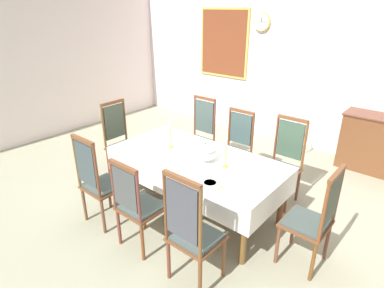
% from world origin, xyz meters
% --- Properties ---
extents(ground, '(7.69, 5.73, 0.04)m').
position_xyz_m(ground, '(0.00, 0.00, -0.02)').
color(ground, gray).
extents(back_wall, '(7.69, 0.08, 3.59)m').
position_xyz_m(back_wall, '(0.00, 2.90, 1.80)').
color(back_wall, silver).
rests_on(back_wall, ground).
extents(left_wall, '(0.08, 5.73, 3.59)m').
position_xyz_m(left_wall, '(-3.89, 0.00, 1.80)').
color(left_wall, silver).
rests_on(left_wall, ground).
extents(dining_table, '(2.10, 1.04, 0.75)m').
position_xyz_m(dining_table, '(0.00, -0.04, 0.67)').
color(dining_table, brown).
rests_on(dining_table, ground).
extents(tablecloth, '(2.12, 1.06, 0.31)m').
position_xyz_m(tablecloth, '(0.00, -0.04, 0.68)').
color(tablecloth, white).
rests_on(tablecloth, dining_table).
extents(chair_south_a, '(0.44, 0.42, 1.14)m').
position_xyz_m(chair_south_a, '(-0.70, -0.97, 0.58)').
color(chair_south_a, brown).
rests_on(chair_south_a, ground).
extents(chair_north_a, '(0.44, 0.42, 1.15)m').
position_xyz_m(chair_north_a, '(-0.70, 0.88, 0.58)').
color(chair_north_a, brown).
rests_on(chair_north_a, ground).
extents(chair_south_b, '(0.44, 0.42, 1.05)m').
position_xyz_m(chair_south_b, '(-0.04, -0.96, 0.55)').
color(chair_south_b, brown).
rests_on(chair_south_b, ground).
extents(chair_north_b, '(0.44, 0.42, 1.08)m').
position_xyz_m(chair_north_b, '(-0.04, 0.88, 0.56)').
color(chair_north_b, brown).
rests_on(chair_north_b, ground).
extents(chair_south_c, '(0.44, 0.42, 1.19)m').
position_xyz_m(chair_south_c, '(0.71, -0.97, 0.59)').
color(chair_south_c, brown).
rests_on(chair_south_c, ground).
extents(chair_north_c, '(0.44, 0.42, 1.14)m').
position_xyz_m(chair_north_c, '(0.71, 0.88, 0.57)').
color(chair_north_c, brown).
rests_on(chair_north_c, ground).
extents(chair_head_west, '(0.42, 0.44, 1.15)m').
position_xyz_m(chair_head_west, '(-1.46, -0.04, 0.58)').
color(chair_head_west, brown).
rests_on(chair_head_west, ground).
extents(chair_head_east, '(0.42, 0.44, 1.10)m').
position_xyz_m(chair_head_east, '(1.46, -0.04, 0.56)').
color(chair_head_east, brown).
rests_on(chair_head_east, ground).
extents(soup_tureen, '(0.29, 0.29, 0.23)m').
position_xyz_m(soup_tureen, '(0.13, -0.04, 0.86)').
color(soup_tureen, white).
rests_on(soup_tureen, tablecloth).
extents(candlestick_west, '(0.07, 0.07, 0.38)m').
position_xyz_m(candlestick_west, '(-0.42, -0.04, 0.91)').
color(candlestick_west, gold).
rests_on(candlestick_west, tablecloth).
extents(candlestick_east, '(0.07, 0.07, 0.36)m').
position_xyz_m(candlestick_east, '(0.42, -0.04, 0.90)').
color(candlestick_east, gold).
rests_on(candlestick_east, tablecloth).
extents(bowl_near_left, '(0.15, 0.15, 0.03)m').
position_xyz_m(bowl_near_left, '(-0.68, -0.45, 0.77)').
color(bowl_near_left, white).
rests_on(bowl_near_left, tablecloth).
extents(bowl_near_right, '(0.16, 0.16, 0.03)m').
position_xyz_m(bowl_near_right, '(0.52, -0.46, 0.77)').
color(bowl_near_right, white).
rests_on(bowl_near_right, tablecloth).
extents(bowl_far_left, '(0.17, 0.17, 0.04)m').
position_xyz_m(bowl_far_left, '(0.18, -0.42, 0.77)').
color(bowl_far_left, white).
rests_on(bowl_far_left, tablecloth).
extents(spoon_primary, '(0.06, 0.17, 0.01)m').
position_xyz_m(spoon_primary, '(-0.78, -0.42, 0.76)').
color(spoon_primary, gold).
rests_on(spoon_primary, tablecloth).
extents(spoon_secondary, '(0.04, 0.18, 0.01)m').
position_xyz_m(spoon_secondary, '(0.63, -0.44, 0.76)').
color(spoon_secondary, gold).
rests_on(spoon_secondary, tablecloth).
extents(mounted_clock, '(0.33, 0.06, 0.33)m').
position_xyz_m(mounted_clock, '(-0.83, 2.83, 2.15)').
color(mounted_clock, '#D1B251').
extents(framed_painting, '(1.14, 0.05, 1.33)m').
position_xyz_m(framed_painting, '(-1.66, 2.84, 1.73)').
color(framed_painting, '#D1B251').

